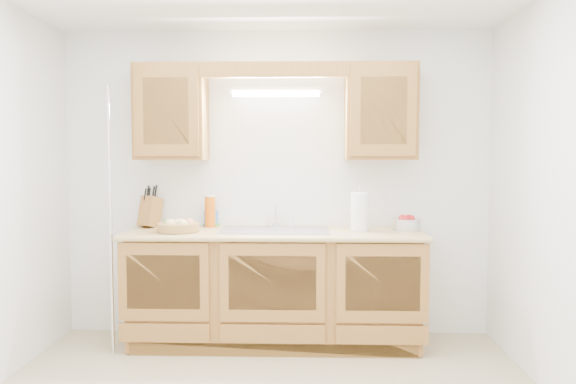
{
  "coord_description": "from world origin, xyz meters",
  "views": [
    {
      "loc": [
        0.24,
        -3.14,
        1.49
      ],
      "look_at": [
        0.11,
        0.85,
        1.23
      ],
      "focal_mm": 35.0,
      "sensor_mm": 36.0,
      "label": 1
    }
  ],
  "objects_px": {
    "knife_block": "(150,211)",
    "paper_towel": "(360,212)",
    "fruit_basket": "(178,226)",
    "apple_bowl": "(406,223)"
  },
  "relations": [
    {
      "from": "knife_block",
      "to": "paper_towel",
      "type": "distance_m",
      "value": 1.7
    },
    {
      "from": "fruit_basket",
      "to": "paper_towel",
      "type": "xyz_separation_m",
      "value": [
        1.4,
        0.09,
        0.1
      ]
    },
    {
      "from": "paper_towel",
      "to": "apple_bowl",
      "type": "bearing_deg",
      "value": 9.9
    },
    {
      "from": "fruit_basket",
      "to": "knife_block",
      "type": "bearing_deg",
      "value": 136.35
    },
    {
      "from": "apple_bowl",
      "to": "fruit_basket",
      "type": "bearing_deg",
      "value": -175.04
    },
    {
      "from": "fruit_basket",
      "to": "paper_towel",
      "type": "height_order",
      "value": "paper_towel"
    },
    {
      "from": "fruit_basket",
      "to": "apple_bowl",
      "type": "relative_size",
      "value": 1.22
    },
    {
      "from": "paper_towel",
      "to": "apple_bowl",
      "type": "xyz_separation_m",
      "value": [
        0.37,
        0.06,
        -0.09
      ]
    },
    {
      "from": "fruit_basket",
      "to": "apple_bowl",
      "type": "height_order",
      "value": "apple_bowl"
    },
    {
      "from": "fruit_basket",
      "to": "paper_towel",
      "type": "distance_m",
      "value": 1.41
    }
  ]
}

